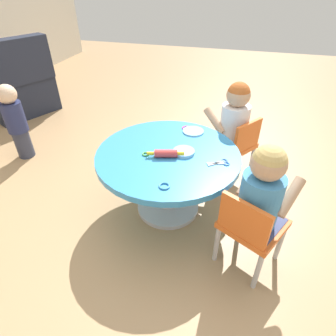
{
  "coord_description": "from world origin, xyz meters",
  "views": [
    {
      "loc": [
        -1.45,
        -0.4,
        1.43
      ],
      "look_at": [
        0.0,
        0.0,
        0.35
      ],
      "focal_mm": 30.01,
      "sensor_mm": 36.0,
      "label": 1
    }
  ],
  "objects_px": {
    "seated_child_right": "(235,116)",
    "child_chair_right": "(235,145)",
    "child_chair_left": "(250,226)",
    "armchair_dark": "(16,86)",
    "craft_scissors": "(221,163)",
    "toddler_standing": "(15,120)",
    "craft_table": "(168,167)",
    "seated_child_left": "(262,190)",
    "rolling_pin": "(165,153)"
  },
  "relations": [
    {
      "from": "seated_child_right",
      "to": "child_chair_right",
      "type": "bearing_deg",
      "value": -125.57
    },
    {
      "from": "child_chair_left",
      "to": "armchair_dark",
      "type": "distance_m",
      "value": 3.09
    },
    {
      "from": "child_chair_left",
      "to": "craft_scissors",
      "type": "xyz_separation_m",
      "value": [
        0.31,
        0.21,
        0.17
      ]
    },
    {
      "from": "toddler_standing",
      "to": "armchair_dark",
      "type": "bearing_deg",
      "value": 39.83
    },
    {
      "from": "craft_table",
      "to": "seated_child_left",
      "type": "xyz_separation_m",
      "value": [
        -0.3,
        -0.57,
        0.17
      ]
    },
    {
      "from": "child_chair_left",
      "to": "craft_scissors",
      "type": "distance_m",
      "value": 0.41
    },
    {
      "from": "rolling_pin",
      "to": "craft_table",
      "type": "bearing_deg",
      "value": -3.47
    },
    {
      "from": "craft_table",
      "to": "child_chair_left",
      "type": "distance_m",
      "value": 0.64
    },
    {
      "from": "seated_child_right",
      "to": "seated_child_left",
      "type": "bearing_deg",
      "value": -166.44
    },
    {
      "from": "seated_child_right",
      "to": "toddler_standing",
      "type": "height_order",
      "value": "seated_child_right"
    },
    {
      "from": "craft_table",
      "to": "rolling_pin",
      "type": "xyz_separation_m",
      "value": [
        -0.05,
        0.0,
        0.13
      ]
    },
    {
      "from": "child_chair_left",
      "to": "seated_child_left",
      "type": "distance_m",
      "value": 0.23
    },
    {
      "from": "toddler_standing",
      "to": "child_chair_right",
      "type": "bearing_deg",
      "value": -84.55
    },
    {
      "from": "craft_table",
      "to": "craft_scissors",
      "type": "relative_size",
      "value": 6.46
    },
    {
      "from": "seated_child_left",
      "to": "armchair_dark",
      "type": "xyz_separation_m",
      "value": [
        1.46,
        2.72,
        -0.22
      ]
    },
    {
      "from": "child_chair_left",
      "to": "seated_child_right",
      "type": "xyz_separation_m",
      "value": [
        0.86,
        0.18,
        0.23
      ]
    },
    {
      "from": "armchair_dark",
      "to": "toddler_standing",
      "type": "bearing_deg",
      "value": -140.17
    },
    {
      "from": "seated_child_right",
      "to": "craft_scissors",
      "type": "relative_size",
      "value": 3.59
    },
    {
      "from": "seated_child_left",
      "to": "child_chair_right",
      "type": "relative_size",
      "value": 0.95
    },
    {
      "from": "seated_child_left",
      "to": "armchair_dark",
      "type": "relative_size",
      "value": 0.54
    },
    {
      "from": "armchair_dark",
      "to": "rolling_pin",
      "type": "bearing_deg",
      "value": -119.44
    },
    {
      "from": "child_chair_right",
      "to": "seated_child_right",
      "type": "height_order",
      "value": "seated_child_right"
    },
    {
      "from": "craft_table",
      "to": "armchair_dark",
      "type": "distance_m",
      "value": 2.45
    },
    {
      "from": "seated_child_left",
      "to": "craft_table",
      "type": "bearing_deg",
      "value": 62.24
    },
    {
      "from": "craft_table",
      "to": "child_chair_right",
      "type": "xyz_separation_m",
      "value": [
        0.5,
        -0.4,
        -0.06
      ]
    },
    {
      "from": "craft_table",
      "to": "seated_child_right",
      "type": "distance_m",
      "value": 0.66
    },
    {
      "from": "craft_table",
      "to": "child_chair_right",
      "type": "distance_m",
      "value": 0.64
    },
    {
      "from": "craft_table",
      "to": "seated_child_left",
      "type": "height_order",
      "value": "seated_child_left"
    },
    {
      "from": "child_chair_left",
      "to": "seated_child_right",
      "type": "relative_size",
      "value": 1.05
    },
    {
      "from": "child_chair_right",
      "to": "seated_child_left",
      "type": "bearing_deg",
      "value": -168.27
    },
    {
      "from": "child_chair_right",
      "to": "seated_child_right",
      "type": "relative_size",
      "value": 1.05
    },
    {
      "from": "armchair_dark",
      "to": "craft_table",
      "type": "bearing_deg",
      "value": -118.44
    },
    {
      "from": "craft_table",
      "to": "seated_child_right",
      "type": "bearing_deg",
      "value": -35.11
    },
    {
      "from": "child_chair_right",
      "to": "toddler_standing",
      "type": "height_order",
      "value": "toddler_standing"
    },
    {
      "from": "child_chair_left",
      "to": "rolling_pin",
      "type": "height_order",
      "value": "child_chair_left"
    },
    {
      "from": "child_chair_left",
      "to": "rolling_pin",
      "type": "xyz_separation_m",
      "value": [
        0.29,
        0.55,
        0.19
      ]
    },
    {
      "from": "child_chair_left",
      "to": "armchair_dark",
      "type": "height_order",
      "value": "armchair_dark"
    },
    {
      "from": "rolling_pin",
      "to": "craft_scissors",
      "type": "bearing_deg",
      "value": -86.33
    },
    {
      "from": "seated_child_right",
      "to": "rolling_pin",
      "type": "relative_size",
      "value": 2.24
    },
    {
      "from": "craft_table",
      "to": "child_chair_left",
      "type": "bearing_deg",
      "value": -121.33
    },
    {
      "from": "craft_table",
      "to": "craft_scissors",
      "type": "distance_m",
      "value": 0.36
    },
    {
      "from": "armchair_dark",
      "to": "craft_scissors",
      "type": "relative_size",
      "value": 6.68
    },
    {
      "from": "child_chair_left",
      "to": "rolling_pin",
      "type": "relative_size",
      "value": 2.36
    },
    {
      "from": "seated_child_right",
      "to": "craft_scissors",
      "type": "height_order",
      "value": "seated_child_right"
    },
    {
      "from": "seated_child_left",
      "to": "toddler_standing",
      "type": "xyz_separation_m",
      "value": [
        0.62,
        2.02,
        -0.17
      ]
    },
    {
      "from": "toddler_standing",
      "to": "seated_child_right",
      "type": "bearing_deg",
      "value": -83.73
    },
    {
      "from": "craft_table",
      "to": "child_chair_left",
      "type": "relative_size",
      "value": 1.71
    },
    {
      "from": "craft_table",
      "to": "armchair_dark",
      "type": "height_order",
      "value": "armchair_dark"
    },
    {
      "from": "craft_scissors",
      "to": "seated_child_right",
      "type": "bearing_deg",
      "value": -3.01
    },
    {
      "from": "seated_child_right",
      "to": "craft_scissors",
      "type": "bearing_deg",
      "value": 176.99
    }
  ]
}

